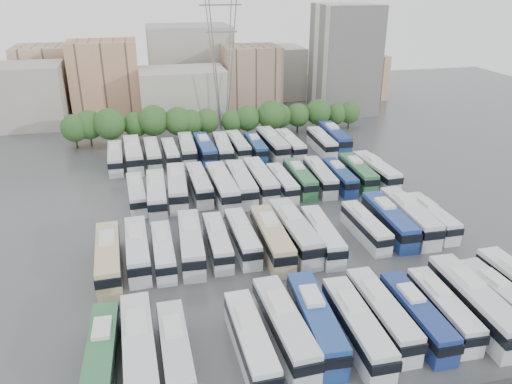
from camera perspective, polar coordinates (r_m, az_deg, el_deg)
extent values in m
plane|color=#424447|center=(69.79, 1.65, -3.98)|extent=(220.00, 220.00, 0.00)
cylinder|color=black|center=(107.29, -19.80, 5.30)|extent=(0.36, 0.36, 2.30)
sphere|color=#234C1E|center=(106.42, -20.03, 6.89)|extent=(5.53, 5.53, 5.53)
cylinder|color=black|center=(107.65, -18.31, 5.60)|extent=(0.36, 0.36, 2.45)
sphere|color=#234C1E|center=(106.74, -18.53, 7.29)|extent=(5.87, 5.87, 5.87)
cylinder|color=black|center=(105.87, -16.17, 5.62)|extent=(0.36, 0.36, 2.63)
sphere|color=#234C1E|center=(104.88, -16.39, 7.47)|extent=(6.30, 6.30, 6.30)
cylinder|color=black|center=(107.25, -13.45, 6.01)|extent=(0.36, 0.36, 2.17)
sphere|color=#234C1E|center=(106.44, -13.59, 7.52)|extent=(5.20, 5.20, 5.20)
cylinder|color=black|center=(106.23, -11.48, 6.15)|extent=(0.36, 0.36, 2.63)
sphere|color=#234C1E|center=(105.25, -11.64, 8.00)|extent=(6.30, 6.30, 6.30)
cylinder|color=black|center=(105.99, -8.76, 6.26)|extent=(0.36, 0.36, 2.45)
sphere|color=#234C1E|center=(105.07, -8.87, 7.99)|extent=(5.88, 5.88, 5.88)
cylinder|color=black|center=(106.49, -7.43, 6.35)|extent=(0.36, 0.36, 2.21)
sphere|color=#234C1E|center=(105.65, -7.52, 7.91)|extent=(5.30, 5.30, 5.30)
cylinder|color=black|center=(107.43, -5.57, 6.58)|extent=(0.36, 0.36, 2.17)
sphere|color=#234C1E|center=(106.62, -5.63, 8.10)|extent=(5.21, 5.21, 5.21)
cylinder|color=black|center=(107.99, -2.69, 6.71)|extent=(0.36, 0.36, 1.98)
sphere|color=#234C1E|center=(107.24, -2.72, 8.08)|extent=(4.75, 4.75, 4.75)
cylinder|color=black|center=(108.40, -0.96, 6.87)|extent=(0.36, 0.36, 2.27)
sphere|color=#234C1E|center=(107.56, -0.97, 8.44)|extent=(5.44, 5.44, 5.44)
cylinder|color=black|center=(108.99, 1.77, 7.04)|extent=(0.36, 0.36, 2.57)
sphere|color=#234C1E|center=(108.05, 1.80, 8.81)|extent=(6.16, 6.16, 6.16)
cylinder|color=black|center=(111.20, 2.78, 7.25)|extent=(0.36, 0.36, 2.14)
sphere|color=#234C1E|center=(110.42, 2.81, 8.70)|extent=(5.14, 5.14, 5.14)
cylinder|color=black|center=(112.01, 4.75, 7.32)|extent=(0.36, 0.36, 2.15)
sphere|color=#234C1E|center=(111.23, 4.80, 8.76)|extent=(5.17, 5.17, 5.17)
cylinder|color=black|center=(113.55, 7.04, 7.50)|extent=(0.36, 0.36, 2.36)
sphere|color=#234C1E|center=(112.71, 7.12, 9.06)|extent=(5.66, 5.66, 5.66)
cylinder|color=black|center=(115.39, 9.09, 7.53)|extent=(0.36, 0.36, 1.93)
sphere|color=#234C1E|center=(114.71, 9.17, 8.79)|extent=(4.64, 4.64, 4.64)
cylinder|color=black|center=(116.46, 10.51, 7.60)|extent=(0.36, 0.36, 2.01)
sphere|color=#234C1E|center=(115.76, 10.61, 8.90)|extent=(4.83, 4.83, 4.83)
cube|color=#9E998E|center=(127.06, -25.05, 9.92)|extent=(18.00, 14.00, 14.00)
cube|color=tan|center=(130.12, -16.83, 12.29)|extent=(16.00, 12.00, 18.00)
cube|color=#ADA89E|center=(123.03, -8.32, 11.00)|extent=(20.00, 14.00, 12.00)
cube|color=gray|center=(131.12, -0.59, 12.90)|extent=(14.00, 12.00, 16.00)
cube|color=gray|center=(142.23, -7.56, 14.37)|extent=(22.00, 16.00, 20.00)
cube|color=tan|center=(141.62, -22.37, 11.99)|extent=(16.00, 14.00, 16.00)
cube|color=#A39E93|center=(144.63, 1.53, 13.50)|extent=(18.00, 14.00, 14.00)
cube|color=tan|center=(147.16, 11.45, 12.83)|extent=(14.00, 12.00, 12.00)
cube|color=gray|center=(136.54, -12.28, 11.53)|extent=(12.00, 10.00, 10.00)
cube|color=silver|center=(129.40, 10.09, 14.66)|extent=(14.00, 14.00, 26.00)
cylinder|color=slate|center=(110.02, -4.82, 15.51)|extent=(2.90, 2.91, 33.83)
cylinder|color=slate|center=(113.94, -5.13, 15.78)|extent=(2.90, 2.91, 33.83)
cylinder|color=slate|center=(110.68, -2.69, 15.62)|extent=(2.90, 2.91, 33.83)
cylinder|color=slate|center=(114.57, -3.08, 15.88)|extent=(2.90, 2.91, 33.83)
cube|color=slate|center=(111.39, -4.07, 20.56)|extent=(9.00, 0.30, 0.30)
cube|color=slate|center=(111.80, -3.99, 17.77)|extent=(7.00, 0.30, 0.30)
cube|color=#2E6D40|center=(48.16, -17.11, -17.30)|extent=(2.81, 11.16, 3.14)
cube|color=black|center=(47.67, -17.21, -16.86)|extent=(2.92, 11.33, 0.92)
cube|color=silver|center=(48.13, -17.22, -14.63)|extent=(1.69, 3.01, 0.41)
cube|color=silver|center=(47.41, -13.18, -17.21)|extent=(3.13, 12.67, 3.56)
cube|color=black|center=(46.85, -13.24, -16.70)|extent=(3.26, 12.86, 1.05)
cube|color=silver|center=(47.39, -13.51, -14.14)|extent=(1.90, 3.42, 0.46)
cube|color=silver|center=(46.89, -9.16, -17.67)|extent=(2.60, 11.27, 3.18)
cube|color=black|center=(46.38, -9.20, -17.21)|extent=(2.71, 11.45, 0.94)
cube|color=silver|center=(46.83, -9.49, -14.90)|extent=(1.65, 3.02, 0.41)
cube|color=silver|center=(47.26, -0.63, -16.80)|extent=(2.78, 11.76, 3.32)
cube|color=black|center=(46.75, -0.59, -16.32)|extent=(2.90, 11.94, 0.98)
cube|color=silver|center=(47.19, -1.08, -13.95)|extent=(1.74, 3.16, 0.43)
cube|color=silver|center=(48.68, 3.24, -15.27)|extent=(3.24, 12.60, 3.54)
cube|color=black|center=(48.14, 3.32, -14.76)|extent=(3.37, 12.79, 1.04)
cube|color=silver|center=(48.63, 2.69, -12.34)|extent=(1.92, 3.41, 0.46)
cube|color=navy|center=(49.61, 6.80, -14.58)|extent=(3.23, 12.51, 3.51)
cube|color=black|center=(49.08, 6.89, -14.08)|extent=(3.37, 12.70, 1.03)
cube|color=silver|center=(49.61, 6.39, -11.71)|extent=(1.91, 3.39, 0.45)
cube|color=silver|center=(49.64, 11.40, -14.96)|extent=(2.76, 12.20, 3.45)
cube|color=black|center=(49.13, 11.53, -14.47)|extent=(2.88, 12.38, 1.01)
cube|color=silver|center=(49.58, 10.89, -12.16)|extent=(1.77, 3.27, 0.45)
cube|color=silver|center=(51.86, 14.12, -13.40)|extent=(2.54, 11.90, 3.37)
cube|color=black|center=(51.38, 14.26, -12.92)|extent=(2.66, 12.08, 0.99)
cube|color=silver|center=(51.84, 13.59, -10.78)|extent=(1.69, 3.17, 0.44)
cube|color=navy|center=(52.63, 17.83, -13.40)|extent=(2.44, 11.32, 3.20)
cube|color=black|center=(52.18, 18.00, -12.94)|extent=(2.55, 11.49, 0.94)
cube|color=silver|center=(52.57, 17.32, -10.95)|extent=(1.61, 3.02, 0.41)
cube|color=silver|center=(54.48, 20.54, -12.48)|extent=(2.70, 11.08, 3.12)
cube|color=black|center=(54.06, 20.71, -12.04)|extent=(2.82, 11.24, 0.92)
cube|color=silver|center=(54.46, 20.07, -10.17)|extent=(1.66, 2.98, 0.40)
cube|color=silver|center=(55.85, 23.62, -11.66)|extent=(3.15, 13.34, 3.76)
cube|color=black|center=(55.36, 23.83, -11.14)|extent=(3.28, 13.55, 1.11)
cube|color=silver|center=(55.84, 23.03, -8.95)|extent=(1.97, 3.59, 0.49)
cube|color=silver|center=(58.05, 26.18, -11.05)|extent=(2.89, 11.54, 3.25)
cube|color=black|center=(57.64, 26.38, -10.61)|extent=(3.02, 11.72, 0.95)
cube|color=silver|center=(57.98, 25.60, -8.83)|extent=(1.74, 3.12, 0.42)
cube|color=#C7B389|center=(61.35, -16.49, -7.32)|extent=(3.14, 12.61, 3.55)
cube|color=black|center=(60.88, -16.56, -6.85)|extent=(3.27, 12.80, 1.04)
cube|color=silver|center=(61.76, -16.70, -5.00)|extent=(1.90, 3.40, 0.46)
cube|color=silver|center=(62.40, -13.38, -6.48)|extent=(2.88, 12.01, 3.38)
cube|color=black|center=(61.95, -13.43, -6.03)|extent=(3.01, 12.19, 0.99)
cube|color=silver|center=(62.81, -13.61, -4.31)|extent=(1.78, 3.23, 0.44)
cube|color=silver|center=(61.75, -10.54, -6.73)|extent=(2.39, 10.80, 3.06)
cube|color=black|center=(61.34, -10.57, -6.32)|extent=(2.50, 10.97, 0.90)
cube|color=silver|center=(62.10, -10.74, -4.74)|extent=(1.55, 2.89, 0.40)
cube|color=silver|center=(62.48, -7.44, -5.88)|extent=(3.21, 12.49, 3.51)
cube|color=black|center=(62.02, -7.46, -5.41)|extent=(3.35, 12.69, 1.03)
cube|color=silver|center=(62.91, -7.62, -3.63)|extent=(1.91, 3.38, 0.45)
cube|color=silver|center=(62.90, -4.42, -5.73)|extent=(2.46, 11.03, 3.12)
cube|color=black|center=(62.49, -4.42, -5.32)|extent=(2.57, 11.20, 0.92)
cube|color=silver|center=(63.27, -4.65, -3.75)|extent=(1.59, 2.95, 0.40)
cube|color=silver|center=(63.58, -1.57, -5.28)|extent=(2.61, 11.34, 3.20)
cube|color=black|center=(63.17, -1.54, -4.85)|extent=(2.73, 11.51, 0.94)
cube|color=silver|center=(63.96, -1.86, -3.27)|extent=(1.66, 3.04, 0.41)
cube|color=tan|center=(62.81, 1.80, -5.43)|extent=(2.87, 12.92, 3.65)
cube|color=black|center=(62.34, 1.84, -4.94)|extent=(3.00, 13.11, 1.07)
cube|color=silver|center=(63.23, 1.46, -3.11)|extent=(1.86, 3.46, 0.47)
cube|color=silver|center=(64.41, 4.38, -4.64)|extent=(3.37, 13.54, 3.81)
cube|color=black|center=(63.93, 4.45, -4.13)|extent=(3.51, 13.75, 1.12)
cube|color=silver|center=(64.84, 3.95, -2.29)|extent=(2.04, 3.65, 0.49)
cube|color=silver|center=(64.39, 7.55, -5.04)|extent=(2.97, 11.77, 3.31)
cube|color=black|center=(63.97, 7.62, -4.61)|extent=(3.09, 11.95, 0.97)
cube|color=silver|center=(64.76, 7.24, -2.99)|extent=(1.78, 3.18, 0.43)
cube|color=silver|center=(67.79, 12.39, -3.99)|extent=(2.58, 10.87, 3.06)
cube|color=black|center=(67.42, 12.49, -3.60)|extent=(2.69, 11.03, 0.90)
cube|color=silver|center=(68.10, 12.02, -2.20)|extent=(1.61, 2.92, 0.40)
cube|color=navy|center=(69.73, 14.91, -3.24)|extent=(2.93, 12.44, 3.51)
cube|color=black|center=(69.31, 15.02, -2.80)|extent=(3.06, 12.63, 1.03)
cube|color=silver|center=(70.13, 14.54, -1.25)|extent=(1.83, 3.34, 0.45)
cube|color=silver|center=(71.32, 17.06, -2.80)|extent=(3.12, 13.09, 3.69)
cube|color=black|center=(70.90, 17.19, -2.34)|extent=(3.26, 13.29, 1.08)
cube|color=silver|center=(71.75, 16.66, -0.75)|extent=(1.94, 3.52, 0.48)
cube|color=silver|center=(72.83, 19.37, -2.82)|extent=(2.35, 10.92, 3.09)
cube|color=black|center=(72.48, 19.49, -2.44)|extent=(2.46, 11.09, 0.91)
cube|color=silver|center=(73.15, 19.01, -1.13)|extent=(1.56, 2.92, 0.40)
cube|color=silver|center=(78.09, -13.50, -0.27)|extent=(2.90, 11.19, 3.14)
cube|color=black|center=(77.73, -13.54, 0.10)|extent=(3.02, 11.36, 0.92)
cube|color=silver|center=(78.70, -13.68, 1.31)|extent=(1.72, 3.03, 0.41)
cube|color=silver|center=(76.91, -11.29, -0.28)|extent=(2.90, 12.53, 3.54)
cube|color=black|center=(76.50, -11.33, 0.14)|extent=(3.02, 12.72, 1.04)
cube|color=silver|center=(77.59, -11.44, 1.53)|extent=(1.83, 3.36, 0.46)
cube|color=silver|center=(78.73, -8.99, 0.51)|extent=(3.31, 12.91, 3.63)
cube|color=black|center=(78.32, -9.02, 0.93)|extent=(3.45, 13.11, 1.07)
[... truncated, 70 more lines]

